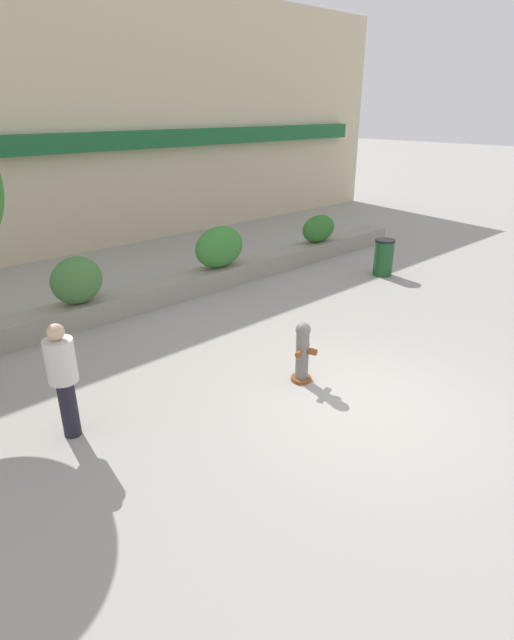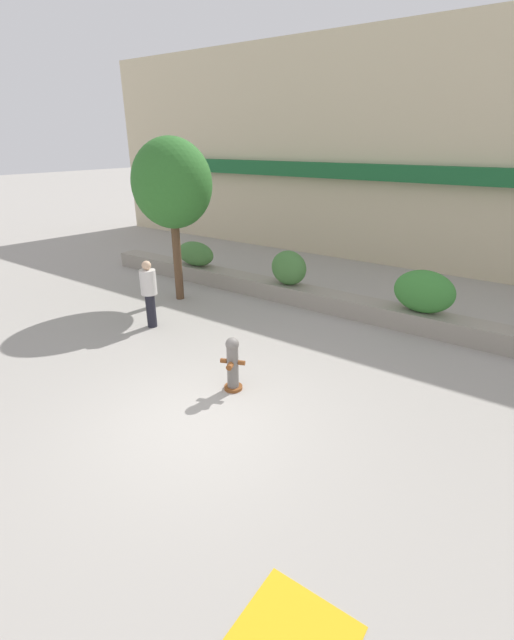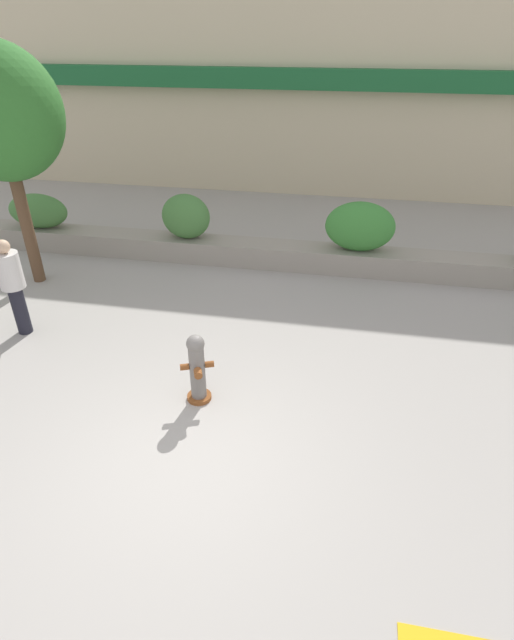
{
  "view_description": "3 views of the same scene",
  "coord_description": "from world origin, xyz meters",
  "views": [
    {
      "loc": [
        -5.81,
        -3.81,
        4.33
      ],
      "look_at": [
        0.12,
        2.59,
        0.6
      ],
      "focal_mm": 28.0,
      "sensor_mm": 36.0,
      "label": 1
    },
    {
      "loc": [
        4.26,
        -4.38,
        4.42
      ],
      "look_at": [
        -0.56,
        2.52,
        0.87
      ],
      "focal_mm": 24.0,
      "sensor_mm": 36.0,
      "label": 2
    },
    {
      "loc": [
        1.73,
        -4.24,
        4.7
      ],
      "look_at": [
        0.47,
        2.33,
        0.72
      ],
      "focal_mm": 28.0,
      "sensor_mm": 36.0,
      "label": 3
    }
  ],
  "objects": [
    {
      "name": "building_facade",
      "position": [
        0.0,
        11.98,
        3.99
      ],
      "size": [
        30.0,
        1.36,
        8.0
      ],
      "color": "beige",
      "rests_on": "ground"
    },
    {
      "name": "street_tree",
      "position": [
        -4.62,
        4.28,
        3.31
      ],
      "size": [
        2.31,
        2.08,
        4.54
      ],
      "color": "brown",
      "rests_on": "ground"
    },
    {
      "name": "fire_hydrant",
      "position": [
        -0.16,
        1.16,
        0.55
      ],
      "size": [
        0.47,
        0.48,
        1.08
      ],
      "color": "brown",
      "rests_on": "ground"
    },
    {
      "name": "pedestrian",
      "position": [
        -3.71,
        2.35,
        0.99
      ],
      "size": [
        0.56,
        0.56,
        1.73
      ],
      "color": "black",
      "rests_on": "ground"
    },
    {
      "name": "planter_wall_low",
      "position": [
        0.0,
        6.0,
        0.25
      ],
      "size": [
        18.0,
        0.7,
        0.5
      ],
      "primitive_type": "cube",
      "color": "gray",
      "rests_on": "ground"
    },
    {
      "name": "ground_plane",
      "position": [
        0.0,
        0.0,
        0.0
      ],
      "size": [
        120.0,
        120.0,
        0.0
      ],
      "primitive_type": "plane",
      "color": "#9E9991"
    },
    {
      "name": "hedge_bush_2",
      "position": [
        1.97,
        6.0,
        1.03
      ],
      "size": [
        1.46,
        0.7,
        1.06
      ],
      "primitive_type": "ellipsoid",
      "color": "#387F33",
      "rests_on": "planter_wall_low"
    },
    {
      "name": "hedge_bush_1",
      "position": [
        -1.85,
        6.0,
        1.0
      ],
      "size": [
        1.1,
        0.7,
        1.0
      ],
      "primitive_type": "ellipsoid",
      "color": "#427538",
      "rests_on": "planter_wall_low"
    },
    {
      "name": "hedge_bush_0",
      "position": [
        -5.5,
        6.0,
        0.9
      ],
      "size": [
        1.46,
        0.7,
        0.81
      ],
      "primitive_type": "ellipsoid",
      "color": "#427538",
      "rests_on": "planter_wall_low"
    }
  ]
}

